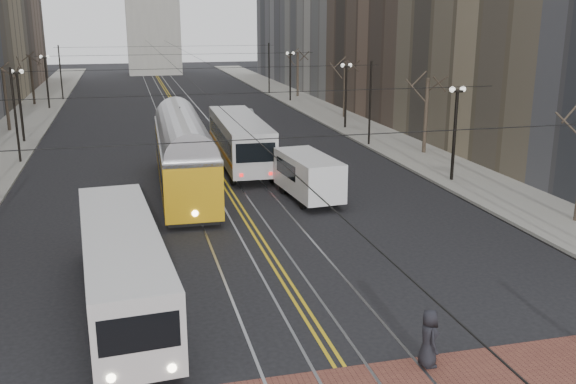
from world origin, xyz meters
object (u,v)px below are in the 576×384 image
transit_bus (122,269)px  pedestrian_a (429,338)px  sedan_silver (245,117)px  sedan_grey (258,138)px  rear_bus (240,142)px  streetcar (184,161)px  cargo_van (308,178)px

transit_bus → pedestrian_a: size_ratio=6.71×
transit_bus → sedan_silver: bearing=69.2°
sedan_grey → pedestrian_a: size_ratio=2.28×
pedestrian_a → rear_bus: bearing=6.0°
pedestrian_a → streetcar: bearing=17.7°
sedan_grey → sedan_silver: sedan_silver is taller
pedestrian_a → transit_bus: bearing=59.0°
rear_bus → pedestrian_a: bearing=-87.0°
transit_bus → streetcar: size_ratio=0.78×
transit_bus → sedan_grey: bearing=65.0°
rear_bus → streetcar: bearing=-125.9°
rear_bus → pedestrian_a: (0.72, -27.09, -0.75)m
rear_bus → sedan_grey: size_ratio=3.15×
streetcar → sedan_grey: bearing=61.8°
rear_bus → pedestrian_a: rear_bus is taller
sedan_grey → sedan_silver: 10.82m
rear_bus → cargo_van: 9.52m
cargo_van → sedan_silver: 26.38m
cargo_van → pedestrian_a: (-1.48, -17.84, -0.36)m
streetcar → pedestrian_a: 22.06m
transit_bus → sedan_silver: (11.39, 38.07, -0.77)m
sedan_grey → cargo_van: bearing=-95.6°
rear_bus → cargo_van: rear_bus is taller
sedan_silver → pedestrian_a: pedestrian_a is taller
sedan_grey → sedan_silver: bearing=80.3°
sedan_silver → transit_bus: bearing=-106.1°
cargo_van → sedan_grey: (0.34, 15.57, -0.57)m
transit_bus → sedan_silver: 39.74m
transit_bus → pedestrian_a: (8.56, -6.11, -0.58)m
sedan_grey → pedestrian_a: (-1.82, -33.40, 0.21)m
cargo_van → transit_bus: bearing=-135.6°
rear_bus → cargo_van: bearing=-75.1°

